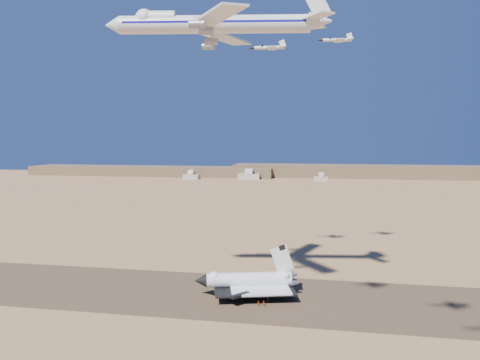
% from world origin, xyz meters
% --- Properties ---
extents(ground, '(1200.00, 1200.00, 0.00)m').
position_xyz_m(ground, '(0.00, 0.00, 0.00)').
color(ground, '#AF804D').
rests_on(ground, ground).
extents(runway, '(600.00, 50.00, 0.06)m').
position_xyz_m(runway, '(0.00, 0.00, 0.03)').
color(runway, brown).
rests_on(runway, ground).
extents(ridgeline, '(960.00, 90.00, 18.00)m').
position_xyz_m(ridgeline, '(65.32, 527.31, 7.63)').
color(ridgeline, brown).
rests_on(ridgeline, ground).
extents(hangars, '(200.50, 29.50, 30.00)m').
position_xyz_m(hangars, '(-64.00, 478.43, 4.83)').
color(hangars, '#A6A193').
rests_on(hangars, ground).
extents(shuttle, '(37.76, 29.17, 18.49)m').
position_xyz_m(shuttle, '(19.39, 1.58, 4.97)').
color(shuttle, white).
rests_on(shuttle, runway).
extents(carrier_747, '(74.99, 57.31, 18.61)m').
position_xyz_m(carrier_747, '(7.53, -9.27, 94.23)').
color(carrier_747, silver).
extents(crew_a, '(0.59, 0.76, 1.83)m').
position_xyz_m(crew_a, '(27.34, -4.87, 0.98)').
color(crew_a, '#CF430C').
rests_on(crew_a, runway).
extents(crew_b, '(0.89, 0.98, 1.76)m').
position_xyz_m(crew_b, '(24.76, -9.30, 0.94)').
color(crew_b, '#CF430C').
rests_on(crew_b, runway).
extents(crew_c, '(1.23, 1.19, 1.93)m').
position_xyz_m(crew_c, '(26.55, -9.07, 1.03)').
color(crew_c, '#CF430C').
rests_on(crew_c, runway).
extents(chase_jet_d, '(16.28, 8.79, 4.05)m').
position_xyz_m(chase_jet_d, '(21.66, 39.65, 95.46)').
color(chase_jet_d, silver).
extents(chase_jet_e, '(15.87, 8.81, 3.97)m').
position_xyz_m(chase_jet_e, '(50.11, 50.94, 99.86)').
color(chase_jet_e, silver).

